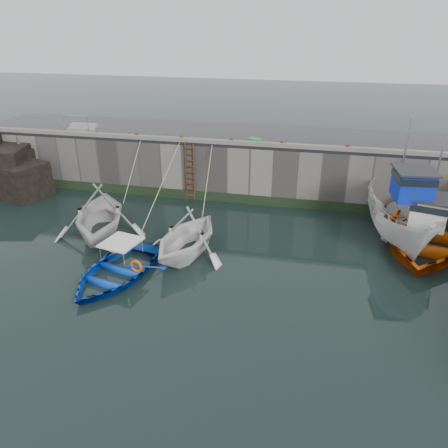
% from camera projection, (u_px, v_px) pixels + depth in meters
% --- Properties ---
extents(ground, '(120.00, 120.00, 0.00)m').
position_uv_depth(ground, '(166.00, 312.00, 14.91)').
color(ground, black).
rests_on(ground, ground).
extents(quay_back, '(30.00, 5.00, 3.00)m').
position_uv_depth(quay_back, '(236.00, 162.00, 25.28)').
color(quay_back, slate).
rests_on(quay_back, ground).
extents(road_back, '(30.00, 5.00, 0.16)m').
position_uv_depth(road_back, '(236.00, 135.00, 24.59)').
color(road_back, black).
rests_on(road_back, quay_back).
extents(kerb_back, '(30.00, 0.30, 0.20)m').
position_uv_depth(kerb_back, '(227.00, 142.00, 22.44)').
color(kerb_back, slate).
rests_on(kerb_back, road_back).
extents(algae_back, '(30.00, 0.08, 0.50)m').
position_uv_depth(algae_back, '(226.00, 198.00, 23.58)').
color(algae_back, black).
rests_on(algae_back, ground).
extents(rock_outcrop, '(5.85, 4.24, 3.41)m').
position_uv_depth(rock_outcrop, '(2.00, 169.00, 24.86)').
color(rock_outcrop, black).
rests_on(rock_outcrop, ground).
extents(ladder, '(0.51, 0.08, 3.20)m').
position_uv_depth(ladder, '(190.00, 172.00, 23.34)').
color(ladder, '#3F1E0F').
rests_on(ladder, ground).
extents(boat_near_white, '(5.82, 6.24, 2.67)m').
position_uv_depth(boat_near_white, '(102.00, 234.00, 20.20)').
color(boat_near_white, silver).
rests_on(boat_near_white, ground).
extents(boat_near_white_rope, '(0.04, 3.64, 3.10)m').
position_uv_depth(boat_near_white_rope, '(134.00, 203.00, 23.53)').
color(boat_near_white_rope, tan).
rests_on(boat_near_white_rope, ground).
extents(boat_near_blue, '(4.26, 5.28, 0.97)m').
position_uv_depth(boat_near_blue, '(116.00, 276.00, 16.95)').
color(boat_near_blue, '#0C41BE').
rests_on(boat_near_blue, ground).
extents(boat_near_blue_rope, '(0.04, 6.31, 3.10)m').
position_uv_depth(boat_near_blue_rope, '(163.00, 219.00, 21.69)').
color(boat_near_blue_rope, tan).
rests_on(boat_near_blue_rope, ground).
extents(boat_near_blacktrim, '(4.69, 5.16, 2.34)m').
position_uv_depth(boat_near_blacktrim, '(187.00, 254.00, 18.53)').
color(boat_near_blacktrim, white).
rests_on(boat_near_blacktrim, ground).
extents(boat_near_blacktrim_rope, '(0.04, 4.35, 3.10)m').
position_uv_depth(boat_near_blacktrim_rope, '(211.00, 214.00, 22.27)').
color(boat_near_blacktrim_rope, tan).
rests_on(boat_near_blacktrim_rope, ground).
extents(boat_far_white, '(3.16, 6.87, 5.57)m').
position_uv_depth(boat_far_white, '(402.00, 218.00, 19.26)').
color(boat_far_white, silver).
rests_on(boat_far_white, ground).
extents(boat_far_orange, '(6.82, 8.30, 4.50)m').
position_uv_depth(boat_far_orange, '(424.00, 233.00, 19.20)').
color(boat_far_orange, '#D8550B').
rests_on(boat_far_orange, ground).
extents(fish_crate, '(0.75, 0.62, 0.28)m').
position_uv_depth(fish_crate, '(255.00, 141.00, 22.47)').
color(fish_crate, '#1A933A').
rests_on(fish_crate, road_back).
extents(railing, '(1.60, 1.05, 1.00)m').
position_uv_depth(railing, '(82.00, 127.00, 25.04)').
color(railing, '#A5A8AD').
rests_on(railing, road_back).
extents(bollard_a, '(0.18, 0.18, 0.28)m').
position_uv_depth(bollard_a, '(137.00, 136.00, 23.47)').
color(bollard_a, '#3F1E0F').
rests_on(bollard_a, road_back).
extents(bollard_b, '(0.18, 0.18, 0.28)m').
position_uv_depth(bollard_b, '(181.00, 138.00, 22.99)').
color(bollard_b, '#3F1E0F').
rests_on(bollard_b, road_back).
extents(bollard_c, '(0.18, 0.18, 0.28)m').
position_uv_depth(bollard_c, '(232.00, 141.00, 22.48)').
color(bollard_c, '#3F1E0F').
rests_on(bollard_c, road_back).
extents(bollard_d, '(0.18, 0.18, 0.28)m').
position_uv_depth(bollard_d, '(282.00, 144.00, 21.98)').
color(bollard_d, '#3F1E0F').
rests_on(bollard_d, road_back).
extents(bollard_e, '(0.18, 0.18, 0.28)m').
position_uv_depth(bollard_e, '(347.00, 148.00, 21.37)').
color(bollard_e, '#3F1E0F').
rests_on(bollard_e, road_back).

